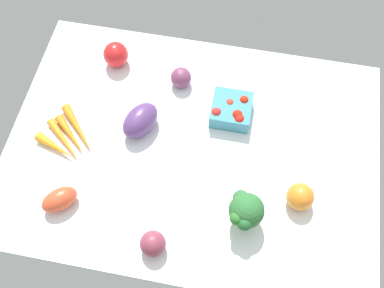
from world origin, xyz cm
name	(u,v)px	position (x,y,z in cm)	size (l,w,h in cm)	color
tablecloth	(192,149)	(0.00, 0.00, 1.00)	(104.00, 76.00, 2.00)	white
red_onion_near_basket	(181,78)	(-7.31, 20.76, 5.11)	(6.22, 6.22, 6.22)	#75385A
roma_tomato	(59,200)	(-30.69, -22.88, 4.89)	(9.63, 5.79, 5.79)	#D1492A
carrot_bunch	(68,138)	(-34.74, -4.22, 3.34)	(18.11, 17.91, 2.90)	orange
broccoli_head	(245,211)	(16.95, -18.28, 8.78)	(8.96, 10.65, 11.38)	#A9D27E
bell_pepper_red	(116,55)	(-28.38, 24.80, 6.01)	(7.55, 7.55, 8.02)	red
berry_basket	(231,110)	(9.19, 12.44, 4.88)	(11.33, 11.33, 6.37)	teal
eggplant	(140,120)	(-15.53, 3.65, 5.89)	(12.17, 7.77, 7.77)	#563671
heirloom_tomato_orange	(300,197)	(30.53, -10.69, 5.63)	(7.26, 7.26, 7.26)	orange
red_onion_center	(153,244)	(-4.18, -29.73, 5.28)	(6.55, 6.55, 6.55)	brown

